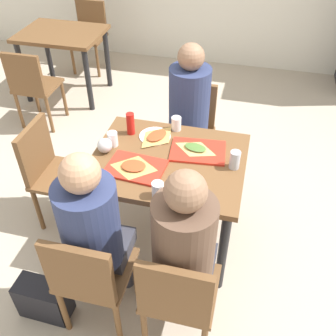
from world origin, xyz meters
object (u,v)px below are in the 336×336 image
at_px(pizza_slice_b, 195,148).
at_px(chair_near_left, 90,276).
at_px(foil_bundle, 105,145).
at_px(person_in_red, 94,227).
at_px(soda_can, 235,160).
at_px(plastic_cup_c, 113,139).
at_px(paper_plate_center, 155,136).
at_px(plastic_cup_b, 158,190).
at_px(pizza_slice_a, 134,166).
at_px(plastic_cup_a, 176,124).
at_px(chair_near_right, 178,295).
at_px(tray_red_far, 198,151).
at_px(chair_left_end, 52,168).
at_px(background_chair_near, 32,84).
at_px(chair_far_side, 190,126).
at_px(person_in_brown_jacket, 185,245).
at_px(handbag, 44,299).
at_px(background_chair_far, 90,31).
at_px(background_table, 63,43).
at_px(person_far_side, 188,109).
at_px(paper_plate_near_edge, 183,185).
at_px(pizza_slice_c, 157,136).
at_px(tray_red_near, 136,168).
at_px(main_table, 168,172).

bearing_deg(pizza_slice_b, chair_near_left, -113.76).
bearing_deg(foil_bundle, person_in_red, -74.52).
height_order(pizza_slice_b, soda_can, soda_can).
distance_m(person_in_red, plastic_cup_c, 0.73).
relative_size(paper_plate_center, plastic_cup_b, 2.20).
height_order(pizza_slice_a, plastic_cup_a, plastic_cup_a).
height_order(person_in_red, plastic_cup_b, person_in_red).
xyz_separation_m(chair_near_right, tray_red_far, (-0.07, 0.91, 0.26)).
bearing_deg(chair_near_right, chair_left_end, 145.05).
distance_m(paper_plate_center, plastic_cup_a, 0.18).
bearing_deg(background_chair_near, plastic_cup_a, -25.84).
bearing_deg(plastic_cup_c, foil_bundle, -107.02).
relative_size(chair_near_left, chair_far_side, 1.00).
relative_size(paper_plate_center, background_chair_near, 0.26).
xyz_separation_m(person_in_brown_jacket, handbag, (-0.85, -0.16, -0.60)).
bearing_deg(person_in_brown_jacket, plastic_cup_b, 126.38).
bearing_deg(background_chair_far, background_table, -90.00).
xyz_separation_m(chair_left_end, soda_can, (1.31, 0.02, 0.32)).
distance_m(person_far_side, handbag, 1.69).
xyz_separation_m(plastic_cup_a, foil_bundle, (-0.40, -0.37, 0.00)).
relative_size(chair_near_right, paper_plate_center, 3.83).
xyz_separation_m(chair_left_end, paper_plate_near_edge, (1.03, -0.22, 0.26)).
relative_size(paper_plate_center, pizza_slice_c, 0.80).
xyz_separation_m(tray_red_near, soda_can, (0.60, 0.16, 0.05)).
relative_size(main_table, tray_red_far, 2.78).
bearing_deg(pizza_slice_c, foil_bundle, -141.75).
bearing_deg(chair_near_left, plastic_cup_b, 58.31).
distance_m(chair_near_right, chair_far_side, 1.60).
distance_m(foil_bundle, background_table, 2.28).
distance_m(foil_bundle, background_chair_near, 1.74).
bearing_deg(person_far_side, plastic_cup_c, -124.08).
bearing_deg(pizza_slice_a, background_table, 126.29).
height_order(tray_red_near, foil_bundle, foil_bundle).
bearing_deg(tray_red_far, chair_far_side, 104.64).
xyz_separation_m(tray_red_near, paper_plate_center, (0.02, 0.37, -0.00)).
distance_m(main_table, chair_near_right, 0.84).
distance_m(plastic_cup_a, handbag, 1.45).
xyz_separation_m(person_far_side, soda_can, (0.42, -0.63, 0.07)).
xyz_separation_m(chair_far_side, soda_can, (0.42, -0.77, 0.32)).
bearing_deg(tray_red_near, handbag, -122.57).
bearing_deg(chair_far_side, chair_left_end, -138.13).
bearing_deg(plastic_cup_c, background_chair_near, 139.63).
bearing_deg(person_far_side, tray_red_near, -102.41).
bearing_deg(plastic_cup_a, chair_left_end, -158.00).
relative_size(pizza_slice_a, background_table, 0.25).
bearing_deg(handbag, chair_far_side, 69.45).
bearing_deg(main_table, plastic_cup_a, 94.12).
height_order(soda_can, background_chair_far, soda_can).
relative_size(chair_far_side, paper_plate_near_edge, 3.83).
relative_size(person_far_side, pizza_slice_a, 5.47).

